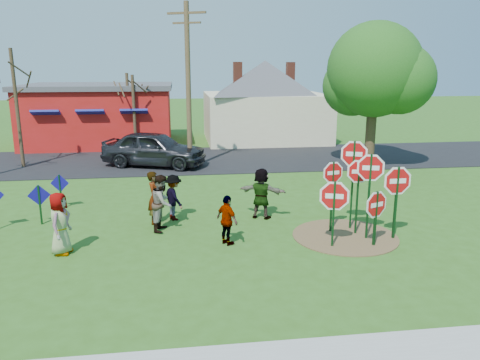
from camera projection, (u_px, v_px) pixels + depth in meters
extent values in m
plane|color=#305819|center=(196.00, 232.00, 14.71)|extent=(120.00, 120.00, 0.00)
cube|color=black|center=(188.00, 160.00, 25.77)|extent=(120.00, 7.50, 0.04)
cylinder|color=brown|center=(345.00, 236.00, 14.33)|extent=(3.20, 3.20, 0.03)
cube|color=#A81610|center=(101.00, 116.00, 30.89)|extent=(9.00, 7.00, 3.60)
cube|color=#4C4C51|center=(99.00, 86.00, 30.42)|extent=(9.40, 7.40, 0.30)
cube|color=navy|center=(46.00, 113.00, 26.96)|extent=(1.60, 0.78, 0.45)
cube|color=navy|center=(91.00, 113.00, 27.28)|extent=(1.60, 0.78, 0.45)
cube|color=navy|center=(134.00, 112.00, 27.61)|extent=(1.60, 0.78, 0.45)
cube|color=beige|center=(264.00, 117.00, 32.35)|extent=(8.00, 7.00, 3.20)
pyramid|color=#4C4C51|center=(265.00, 60.00, 31.44)|extent=(9.40, 9.40, 2.20)
cube|color=brown|center=(238.00, 73.00, 30.41)|extent=(0.55, 0.55, 1.40)
cube|color=brown|center=(290.00, 72.00, 32.85)|extent=(0.55, 0.55, 1.40)
cube|color=#0F3716|center=(333.00, 215.00, 13.32)|extent=(0.08, 0.09, 1.94)
cylinder|color=white|center=(334.00, 196.00, 13.19)|extent=(1.10, 0.40, 1.16)
cylinder|color=#AE0D0E|center=(334.00, 196.00, 13.19)|extent=(0.95, 0.35, 1.00)
cube|color=white|center=(334.00, 196.00, 13.19)|extent=(0.48, 0.17, 0.14)
cube|color=#0F3716|center=(352.00, 186.00, 14.68)|extent=(0.08, 0.09, 2.85)
cylinder|color=white|center=(354.00, 154.00, 14.43)|extent=(1.06, 0.40, 1.12)
cylinder|color=#AE0D0E|center=(354.00, 154.00, 14.43)|extent=(0.91, 0.35, 0.97)
cube|color=white|center=(354.00, 154.00, 14.43)|extent=(0.47, 0.18, 0.14)
cylinder|color=gold|center=(354.00, 154.00, 14.43)|extent=(1.06, 0.40, 1.12)
cube|color=#0F3716|center=(369.00, 197.00, 13.85)|extent=(0.07, 0.09, 2.60)
cylinder|color=white|center=(371.00, 168.00, 13.64)|extent=(1.08, 0.28, 1.10)
cylinder|color=#AE0D0E|center=(371.00, 168.00, 13.64)|extent=(0.93, 0.24, 0.95)
cube|color=white|center=(371.00, 168.00, 13.64)|extent=(0.47, 0.12, 0.14)
cube|color=#0F3716|center=(357.00, 198.00, 14.28)|extent=(0.06, 0.07, 2.35)
cylinder|color=white|center=(359.00, 171.00, 14.08)|extent=(0.97, 0.16, 0.97)
cylinder|color=#AE0D0E|center=(359.00, 171.00, 14.08)|extent=(0.83, 0.14, 0.84)
cube|color=white|center=(359.00, 171.00, 14.08)|extent=(0.42, 0.07, 0.12)
cylinder|color=gold|center=(359.00, 171.00, 14.08)|extent=(0.97, 0.15, 0.97)
cube|color=#0F3716|center=(375.00, 219.00, 13.41)|extent=(0.08, 0.09, 1.64)
cylinder|color=white|center=(376.00, 205.00, 13.30)|extent=(0.99, 0.43, 1.07)
cylinder|color=#AE0D0E|center=(376.00, 205.00, 13.30)|extent=(0.85, 0.38, 0.92)
cube|color=white|center=(376.00, 205.00, 13.30)|extent=(0.43, 0.19, 0.13)
cube|color=#0F3716|center=(396.00, 203.00, 13.89)|extent=(0.06, 0.08, 2.23)
cylinder|color=white|center=(398.00, 181.00, 13.73)|extent=(1.16, 0.06, 1.16)
cylinder|color=#AE0D0E|center=(398.00, 181.00, 13.73)|extent=(1.00, 0.05, 1.00)
cube|color=white|center=(398.00, 181.00, 13.73)|extent=(0.51, 0.02, 0.14)
cylinder|color=gold|center=(398.00, 181.00, 13.73)|extent=(1.16, 0.05, 1.16)
cube|color=#0F3716|center=(332.00, 197.00, 14.49)|extent=(0.06, 0.07, 2.25)
cylinder|color=white|center=(333.00, 173.00, 14.30)|extent=(0.91, 0.22, 0.93)
cylinder|color=#AE0D0E|center=(333.00, 173.00, 14.30)|extent=(0.79, 0.19, 0.80)
cube|color=white|center=(333.00, 173.00, 14.30)|extent=(0.40, 0.09, 0.12)
cube|color=#0F3716|center=(40.00, 205.00, 15.30)|extent=(0.07, 0.07, 1.33)
cube|color=navy|center=(39.00, 195.00, 15.22)|extent=(0.71, 0.13, 0.71)
cube|color=#0F3716|center=(61.00, 192.00, 16.97)|extent=(0.06, 0.07, 1.27)
cube|color=navy|center=(60.00, 183.00, 16.89)|extent=(0.66, 0.09, 0.67)
imported|color=#475D9A|center=(60.00, 223.00, 12.84)|extent=(0.69, 0.94, 1.76)
imported|color=#227B65|center=(154.00, 198.00, 15.35)|extent=(0.54, 0.71, 1.76)
imported|color=brown|center=(162.00, 203.00, 14.70)|extent=(0.87, 1.01, 1.80)
imported|color=#37363B|center=(174.00, 197.00, 15.73)|extent=(0.96, 1.16, 1.55)
imported|color=#472B52|center=(227.00, 220.00, 13.53)|extent=(0.78, 0.93, 1.49)
imported|color=#205032|center=(261.00, 193.00, 15.87)|extent=(1.69, 1.18, 1.75)
imported|color=#333238|center=(154.00, 149.00, 23.94)|extent=(5.69, 3.85, 1.80)
cylinder|color=#4C3823|center=(188.00, 88.00, 22.75)|extent=(0.25, 0.25, 8.02)
cube|color=#4C3823|center=(186.00, 13.00, 21.92)|extent=(1.83, 0.91, 0.11)
cube|color=#4C3823|center=(187.00, 23.00, 22.03)|extent=(1.33, 0.67, 0.09)
cylinder|color=#382819|center=(371.00, 130.00, 23.46)|extent=(0.50, 0.50, 3.91)
sphere|color=#164C14|center=(375.00, 70.00, 22.76)|extent=(4.62, 4.62, 4.62)
sphere|color=#164C14|center=(400.00, 79.00, 22.49)|extent=(3.38, 3.38, 3.38)
sphere|color=#164C14|center=(353.00, 86.00, 23.53)|extent=(3.02, 3.02, 3.02)
cylinder|color=#382819|center=(134.00, 114.00, 27.47)|extent=(0.18, 0.18, 4.56)
cylinder|color=#382819|center=(17.00, 109.00, 23.34)|extent=(0.18, 0.18, 5.92)
cylinder|color=#382819|center=(129.00, 113.00, 28.05)|extent=(0.18, 0.18, 4.65)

